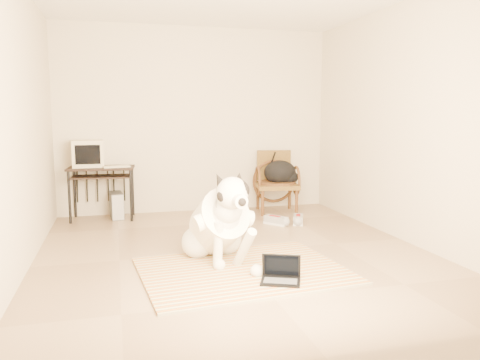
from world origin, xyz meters
name	(u,v)px	position (x,y,z in m)	size (l,w,h in m)	color
floor	(234,252)	(0.00, 0.00, 0.00)	(4.50, 4.50, 0.00)	#917659
wall_back	(196,121)	(0.00, 2.25, 1.35)	(4.50, 4.50, 0.00)	beige
wall_front	(332,131)	(0.00, -2.25, 1.35)	(4.50, 4.50, 0.00)	beige
wall_left	(20,124)	(-2.00, 0.00, 1.35)	(4.50, 4.50, 0.00)	beige
wall_right	(405,122)	(2.00, 0.00, 1.35)	(4.50, 4.50, 0.00)	beige
rug	(243,271)	(-0.07, -0.64, 0.01)	(1.95, 1.56, 0.02)	#CA6426
dog	(219,224)	(-0.22, -0.29, 0.38)	(0.64, 1.27, 0.95)	silver
laptop	(281,275)	(0.16, -1.02, 0.08)	(0.40, 0.35, 0.23)	black
computer_desk	(101,174)	(-1.37, 1.96, 0.63)	(0.91, 0.56, 0.73)	black
crt_monitor	(88,153)	(-1.54, 2.05, 0.91)	(0.42, 0.41, 0.36)	beige
desk_keyboard	(117,167)	(-1.16, 1.86, 0.74)	(0.35, 0.13, 0.02)	beige
pc_tower	(117,205)	(-1.18, 2.00, 0.18)	(0.20, 0.40, 0.36)	#4B4B4E
rattan_chair	(276,181)	(1.12, 1.84, 0.45)	(0.68, 0.66, 0.90)	brown
backpack	(281,173)	(1.19, 1.81, 0.58)	(0.51, 0.40, 0.35)	black
sneaker_left	(276,221)	(0.84, 1.05, 0.05)	(0.30, 0.34, 0.11)	silver
sneaker_right	(298,220)	(1.15, 1.03, 0.05)	(0.24, 0.34, 0.11)	silver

